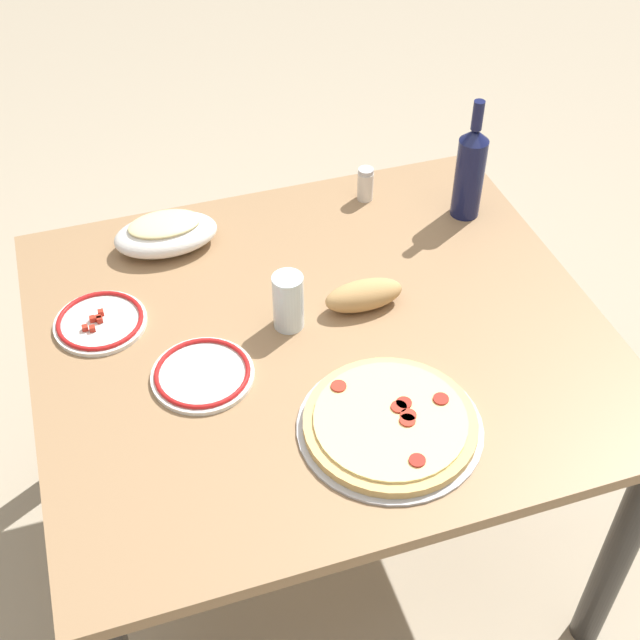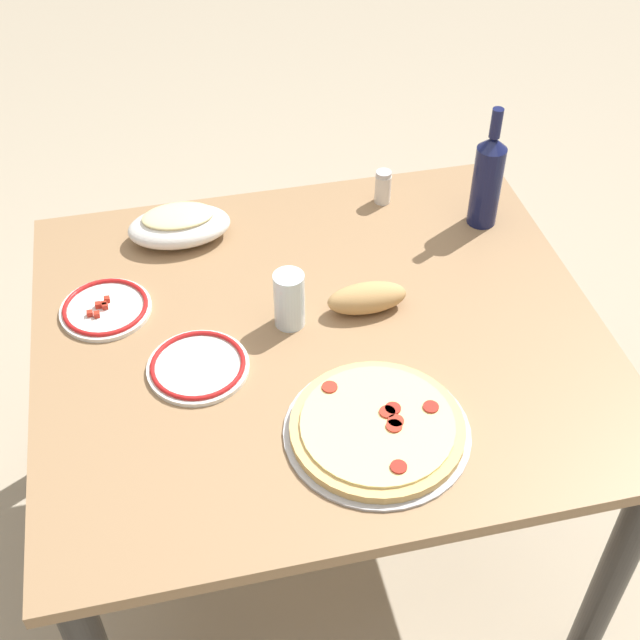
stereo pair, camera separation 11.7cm
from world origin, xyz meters
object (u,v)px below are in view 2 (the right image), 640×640
side_plate_far (198,366)px  wine_bottle (487,179)px  baked_pasta_dish (179,224)px  side_plate_near (106,308)px  dining_table (320,369)px  water_glass (289,300)px  spice_shaker (383,187)px  pepperoni_pizza (377,428)px  bread_loaf (367,298)px

side_plate_far → wine_bottle: bearing=-154.9°
baked_pasta_dish → side_plate_far: (0.01, 0.43, -0.03)m
baked_pasta_dish → side_plate_near: baked_pasta_dish is taller
side_plate_near → baked_pasta_dish: bearing=-129.9°
dining_table → wine_bottle: 0.60m
water_glass → side_plate_far: water_glass is taller
spice_shaker → side_plate_near: bearing=20.6°
pepperoni_pizza → side_plate_near: bearing=-43.4°
water_glass → baked_pasta_dish: bearing=-60.3°
dining_table → water_glass: 0.20m
baked_pasta_dish → water_glass: 0.39m
dining_table → bread_loaf: bearing=-159.6°
water_glass → side_plate_far: size_ratio=0.63×
side_plate_near → bread_loaf: (-0.55, 0.12, 0.02)m
water_glass → bread_loaf: 0.17m
bread_loaf → water_glass: bearing=1.3°
pepperoni_pizza → wine_bottle: size_ratio=1.15×
wine_bottle → spice_shaker: size_ratio=3.49×
baked_pasta_dish → side_plate_near: size_ratio=1.23×
dining_table → bread_loaf: size_ratio=6.86×
bread_loaf → spice_shaker: (-0.14, -0.38, 0.01)m
bread_loaf → dining_table: bearing=20.4°
bread_loaf → spice_shaker: spice_shaker is taller
pepperoni_pizza → bread_loaf: bearing=-101.8°
side_plate_near → bread_loaf: bread_loaf is taller
pepperoni_pizza → bread_loaf: size_ratio=2.03×
dining_table → spice_shaker: bearing=-121.2°
dining_table → side_plate_far: side_plate_far is taller
dining_table → baked_pasta_dish: (0.25, -0.38, 0.16)m
water_glass → wine_bottle: bearing=-154.5°
dining_table → water_glass: bearing=-33.7°
wine_bottle → spice_shaker: (0.21, -0.13, -0.08)m
wine_bottle → water_glass: (0.52, 0.25, -0.06)m
pepperoni_pizza → bread_loaf: bread_loaf is taller
baked_pasta_dish → spice_shaker: size_ratio=2.76×
water_glass → side_plate_far: bearing=24.3°
pepperoni_pizza → wine_bottle: 0.72m
baked_pasta_dish → spice_shaker: (-0.51, -0.04, 0.00)m
dining_table → water_glass: water_glass is taller
wine_bottle → baked_pasta_dish: bearing=-7.4°
water_glass → bread_loaf: size_ratio=0.75×
water_glass → side_plate_near: 0.40m
side_plate_far → dining_table: bearing=-168.2°
wine_bottle → spice_shaker: wine_bottle is taller
side_plate_far → bread_loaf: bearing=-165.5°
pepperoni_pizza → spice_shaker: size_ratio=4.03×
dining_table → water_glass: (0.06, -0.04, 0.18)m
side_plate_near → side_plate_far: 0.28m
spice_shaker → baked_pasta_dish: bearing=4.5°
baked_pasta_dish → wine_bottle: 0.73m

